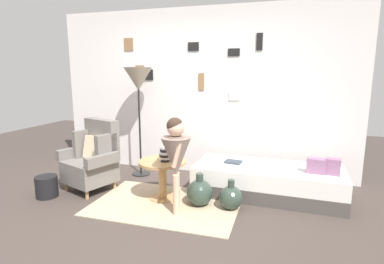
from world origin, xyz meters
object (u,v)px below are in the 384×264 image
person_child (176,153)px  side_table (162,171)px  daybed (267,181)px  book_on_daybed (233,162)px  armchair (93,158)px  vase_striped (165,153)px  demijohn_far (231,197)px  demijohn_near (200,193)px  floor_lamp (138,82)px  magazine_basket (47,187)px

person_child → side_table: bearing=132.3°
daybed → book_on_daybed: size_ratio=8.79×
side_table → armchair: bearing=176.0°
vase_striped → demijohn_far: bearing=-2.7°
vase_striped → person_child: size_ratio=0.22×
demijohn_far → armchair: bearing=176.5°
person_child → demijohn_near: size_ratio=2.76×
vase_striped → person_child: (0.26, -0.33, 0.11)m
side_table → floor_lamp: bearing=130.9°
side_table → demijohn_near: bearing=-5.8°
daybed → demijohn_far: daybed is taller
armchair → demijohn_near: bearing=-4.6°
person_child → demijohn_far: size_ratio=3.06×
daybed → floor_lamp: 2.38m
book_on_daybed → demijohn_far: (0.07, -0.59, -0.27)m
daybed → floor_lamp: floor_lamp is taller
armchair → demijohn_far: armchair is taller
daybed → magazine_basket: 2.91m
daybed → side_table: side_table is taller
floor_lamp → demijohn_near: floor_lamp is taller
daybed → side_table: bearing=-157.9°
armchair → daybed: armchair is taller
vase_striped → magazine_basket: vase_striped is taller
daybed → demijohn_far: bearing=-124.5°
vase_striped → book_on_daybed: (0.77, 0.55, -0.20)m
side_table → magazine_basket: side_table is taller
demijohn_far → book_on_daybed: bearing=97.2°
side_table → vase_striped: (0.05, -0.01, 0.24)m
book_on_daybed → magazine_basket: (-2.31, -0.92, -0.28)m
side_table → demijohn_near: size_ratio=1.49×
book_on_daybed → daybed: bearing=-2.9°
person_child → armchair: bearing=163.3°
floor_lamp → person_child: bearing=-48.7°
vase_striped → daybed: bearing=23.1°
side_table → person_child: size_ratio=0.54×
magazine_basket → daybed: bearing=17.9°
daybed → book_on_daybed: bearing=177.1°
side_table → demijohn_far: size_ratio=1.65×
side_table → floor_lamp: 1.54m
daybed → demijohn_far: (-0.39, -0.57, -0.05)m
person_child → demijohn_near: 0.65m
vase_striped → demijohn_far: size_ratio=0.68×
person_child → demijohn_far: bearing=26.5°
daybed → person_child: (-0.97, -0.86, 0.52)m
side_table → book_on_daybed: size_ratio=2.76×
book_on_daybed → demijohn_far: size_ratio=0.60×
armchair → person_child: 1.46m
armchair → book_on_daybed: bearing=14.0°
daybed → book_on_daybed: 0.51m
person_child → demijohn_far: person_child is taller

